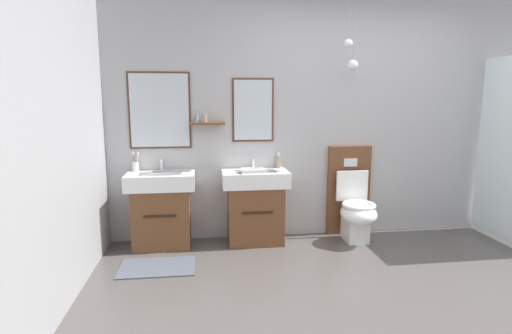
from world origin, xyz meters
The scene contains 12 objects.
ground_plane centered at (0.00, 0.00, -0.05)m, with size 6.64×4.78×0.10m, color #4C4744.
wall_back centered at (-0.02, 1.73, 1.30)m, with size 5.44×0.43×2.59m.
wall_left centered at (-2.66, 0.00, 1.29)m, with size 0.12×3.58×2.59m, color #A8A8AA.
bath_mat centered at (-2.03, 0.92, 0.01)m, with size 0.68×0.44×0.01m, color #474C56.
vanity_sink_left centered at (-2.03, 1.49, 0.41)m, with size 0.69×0.44×0.77m.
tap_on_left_sink centered at (-2.03, 1.64, 0.84)m, with size 0.03×0.13×0.11m.
vanity_sink_right centered at (-1.07, 1.49, 0.41)m, with size 0.69×0.44×0.77m.
tap_on_right_sink centered at (-1.07, 1.64, 0.84)m, with size 0.03×0.13×0.11m.
toilet centered at (0.01, 1.47, 0.38)m, with size 0.48×0.63×1.00m.
toothbrush_cup centered at (-2.30, 1.63, 0.83)m, with size 0.07×0.07×0.21m.
soap_dispenser centered at (-0.79, 1.64, 0.84)m, with size 0.06×0.06×0.17m.
folded_hand_towel centered at (-1.11, 1.37, 0.79)m, with size 0.22×0.16×0.04m, color white.
Camera 1 is at (-1.59, -2.68, 1.55)m, focal length 28.77 mm.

